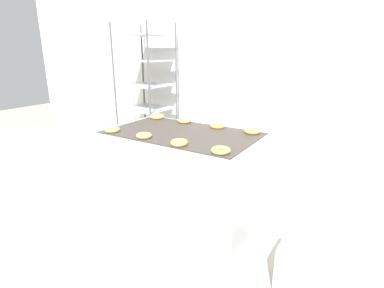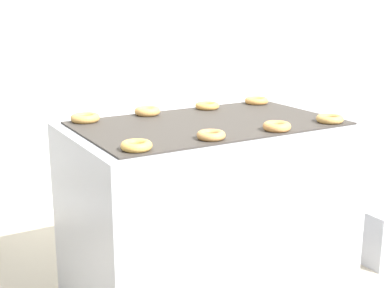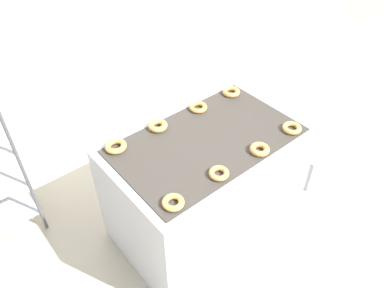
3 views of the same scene
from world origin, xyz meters
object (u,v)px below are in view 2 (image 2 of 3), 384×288
object	(u,v)px
donut_near_right	(330,119)
donut_far_midleft	(147,111)
glaze_bin	(376,231)
donut_far_right	(257,101)
donut_near_left	(136,146)
donut_near_midleft	(211,135)
donut_far_midright	(207,106)
donut_near_midright	(277,126)
fryer_machine	(208,211)
donut_far_left	(85,118)

from	to	relation	value
donut_near_right	donut_far_midleft	xyz separation A→B (m)	(-0.66, 0.58, 0.00)
glaze_bin	donut_far_right	world-z (taller)	donut_far_right
glaze_bin	donut_near_left	size ratio (longest dim) A/B	2.70
donut_near_midleft	donut_far_midright	xyz separation A→B (m)	(0.33, 0.57, 0.00)
glaze_bin	donut_near_midright	size ratio (longest dim) A/B	2.65
donut_near_right	donut_far_midright	xyz separation A→B (m)	(-0.32, 0.57, -0.00)
fryer_machine	donut_near_right	size ratio (longest dim) A/B	10.17
donut_far_left	donut_near_left	bearing A→B (deg)	-90.09
donut_far_midleft	donut_far_right	bearing A→B (deg)	-1.53
fryer_machine	donut_far_midright	size ratio (longest dim) A/B	10.14
donut_near_midright	donut_far_midleft	bearing A→B (deg)	120.27
glaze_bin	donut_far_right	size ratio (longest dim) A/B	2.50
donut_near_midleft	donut_near_midright	world-z (taller)	donut_near_midright
donut_far_right	donut_near_right	bearing A→B (deg)	-89.66
donut_near_midright	donut_far_right	distance (m)	0.65
donut_near_midleft	donut_far_midright	bearing A→B (deg)	59.80
fryer_machine	glaze_bin	xyz separation A→B (m)	(1.05, -0.14, -0.28)
donut_near_left	donut_far_left	bearing A→B (deg)	89.91
donut_near_midleft	donut_far_left	bearing A→B (deg)	119.84
donut_far_midleft	donut_far_midright	world-z (taller)	donut_far_midleft
donut_near_left	donut_far_right	world-z (taller)	donut_far_right
donut_near_left	donut_near_right	distance (m)	0.98
donut_far_left	donut_far_midright	distance (m)	0.66
donut_far_right	donut_far_midright	bearing A→B (deg)	178.39
fryer_machine	donut_near_midleft	xyz separation A→B (m)	(-0.16, -0.28, 0.46)
donut_near_midleft	donut_near_right	size ratio (longest dim) A/B	0.94
donut_near_left	donut_near_midleft	size ratio (longest dim) A/B	1.02
donut_near_midright	donut_far_right	bearing A→B (deg)	61.03
glaze_bin	donut_far_left	xyz separation A→B (m)	(-1.54, 0.44, 0.74)
donut_far_left	fryer_machine	bearing A→B (deg)	-31.33
fryer_machine	donut_near_right	distance (m)	0.73
donut_near_midright	fryer_machine	bearing A→B (deg)	120.44
donut_near_midright	donut_near_right	bearing A→B (deg)	1.34
donut_far_midleft	donut_far_midright	size ratio (longest dim) A/B	1.01
donut_far_right	donut_near_midright	bearing A→B (deg)	-118.97
fryer_machine	donut_near_right	bearing A→B (deg)	-30.05
glaze_bin	donut_near_midright	distance (m)	1.16
glaze_bin	donut_far_midright	world-z (taller)	donut_far_midright
donut_near_midleft	donut_far_midright	distance (m)	0.65
donut_near_right	donut_far_midright	bearing A→B (deg)	119.14
donut_near_left	donut_near_right	size ratio (longest dim) A/B	0.95
donut_near_midright	glaze_bin	bearing A→B (deg)	9.42
glaze_bin	donut_far_midright	bearing A→B (deg)	153.76
donut_near_midleft	donut_near_right	bearing A→B (deg)	-0.32
glaze_bin	donut_near_left	world-z (taller)	donut_near_left
fryer_machine	donut_far_left	size ratio (longest dim) A/B	9.48
donut_far_left	donut_far_right	xyz separation A→B (m)	(0.97, -0.02, -0.00)
donut_near_right	donut_far_midright	size ratio (longest dim) A/B	1.00
donut_near_left	donut_far_midright	xyz separation A→B (m)	(0.66, 0.57, -0.00)
donut_far_midleft	fryer_machine	bearing A→B (deg)	-59.90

